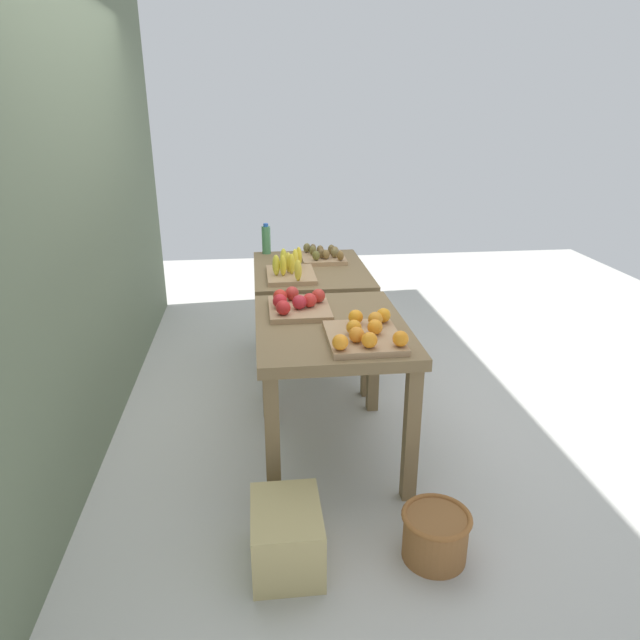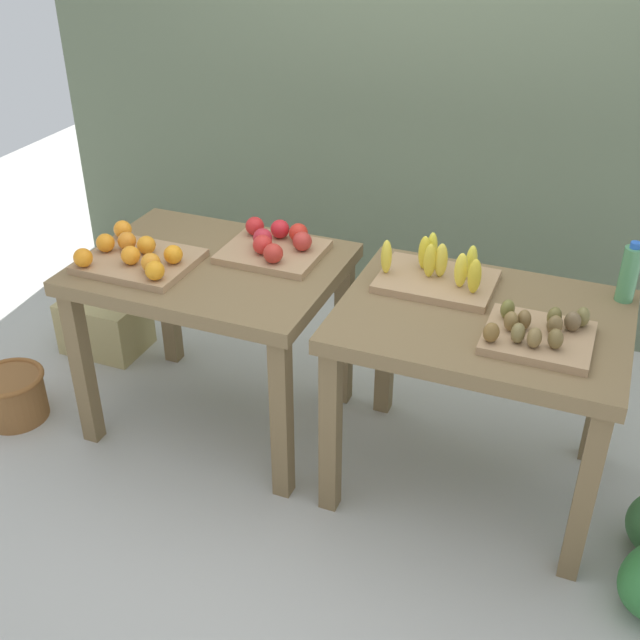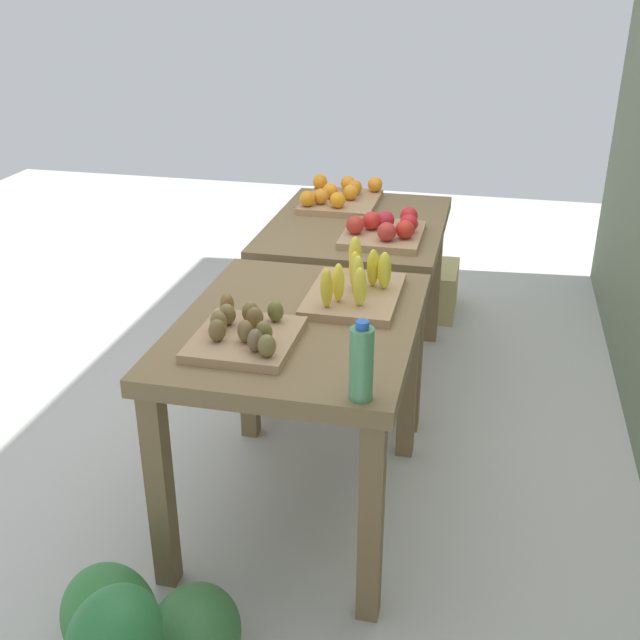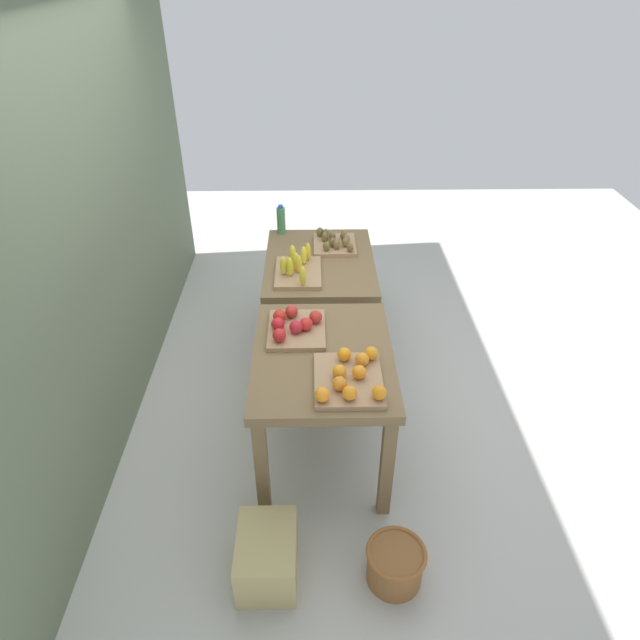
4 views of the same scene
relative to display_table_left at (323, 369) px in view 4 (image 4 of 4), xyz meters
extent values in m
plane|color=#B4B3AC|center=(0.56, 0.00, -0.68)|extent=(8.00, 8.00, 0.00)
cube|color=#5D6A51|center=(0.56, 1.35, 0.82)|extent=(4.40, 0.12, 3.00)
cube|color=brown|center=(0.00, 0.00, 0.09)|extent=(1.04, 0.80, 0.06)
cube|color=brown|center=(-0.46, -0.34, -0.31)|extent=(0.07, 0.07, 0.73)
cube|color=brown|center=(0.46, -0.34, -0.31)|extent=(0.07, 0.07, 0.73)
cube|color=brown|center=(-0.46, 0.34, -0.31)|extent=(0.07, 0.07, 0.73)
cube|color=brown|center=(0.46, 0.34, -0.31)|extent=(0.07, 0.07, 0.73)
cube|color=brown|center=(1.12, 0.00, 0.09)|extent=(1.04, 0.80, 0.06)
cube|color=brown|center=(0.66, -0.34, -0.31)|extent=(0.07, 0.07, 0.73)
cube|color=brown|center=(1.58, -0.34, -0.31)|extent=(0.07, 0.07, 0.73)
cube|color=brown|center=(0.66, 0.34, -0.31)|extent=(0.07, 0.07, 0.73)
cube|color=brown|center=(1.58, 0.34, -0.31)|extent=(0.07, 0.07, 0.73)
cube|color=#A6825C|center=(-0.25, -0.13, 0.13)|extent=(0.44, 0.36, 0.03)
sphere|color=orange|center=(-0.10, -0.12, 0.19)|extent=(0.10, 0.10, 0.08)
sphere|color=orange|center=(-0.25, -0.19, 0.19)|extent=(0.10, 0.10, 0.08)
sphere|color=orange|center=(-0.34, -0.08, 0.19)|extent=(0.11, 0.11, 0.08)
sphere|color=orange|center=(-0.41, -0.13, 0.19)|extent=(0.08, 0.08, 0.08)
sphere|color=orange|center=(-0.42, 0.01, 0.19)|extent=(0.08, 0.08, 0.08)
sphere|color=orange|center=(-0.14, -0.21, 0.19)|extent=(0.10, 0.10, 0.08)
sphere|color=orange|center=(-0.25, -0.08, 0.19)|extent=(0.08, 0.08, 0.08)
sphere|color=orange|center=(-0.41, -0.27, 0.19)|extent=(0.11, 0.11, 0.08)
sphere|color=orange|center=(-0.09, -0.26, 0.19)|extent=(0.08, 0.08, 0.08)
cube|color=#A6825C|center=(0.21, 0.15, 0.13)|extent=(0.40, 0.34, 0.03)
sphere|color=red|center=(0.19, 0.10, 0.19)|extent=(0.11, 0.11, 0.08)
sphere|color=red|center=(0.28, 0.26, 0.19)|extent=(0.11, 0.11, 0.08)
sphere|color=#BD322B|center=(0.33, 0.18, 0.19)|extent=(0.10, 0.10, 0.08)
sphere|color=red|center=(0.08, 0.25, 0.19)|extent=(0.11, 0.11, 0.08)
sphere|color=red|center=(0.16, 0.15, 0.19)|extent=(0.11, 0.11, 0.08)
sphere|color=red|center=(0.27, 0.04, 0.19)|extent=(0.11, 0.11, 0.08)
sphere|color=red|center=(0.19, 0.26, 0.19)|extent=(0.11, 0.11, 0.08)
cube|color=#A6825C|center=(0.90, 0.15, 0.13)|extent=(0.44, 0.32, 0.03)
ellipsoid|color=yellow|center=(0.71, 0.12, 0.22)|extent=(0.06, 0.06, 0.14)
ellipsoid|color=yellow|center=(1.00, 0.11, 0.22)|extent=(0.06, 0.05, 0.14)
ellipsoid|color=yellow|center=(0.87, 0.15, 0.22)|extent=(0.07, 0.07, 0.14)
ellipsoid|color=yellow|center=(0.83, 0.21, 0.22)|extent=(0.06, 0.06, 0.14)
ellipsoid|color=yellow|center=(1.02, 0.19, 0.22)|extent=(0.06, 0.06, 0.14)
ellipsoid|color=yellow|center=(0.85, 0.25, 0.22)|extent=(0.04, 0.05, 0.14)
ellipsoid|color=yellow|center=(0.91, 0.17, 0.22)|extent=(0.06, 0.06, 0.14)
ellipsoid|color=yellow|center=(1.06, 0.09, 0.22)|extent=(0.06, 0.06, 0.14)
cube|color=#A6825C|center=(1.33, -0.12, 0.13)|extent=(0.36, 0.32, 0.03)
ellipsoid|color=brown|center=(1.43, -0.05, 0.19)|extent=(0.06, 0.05, 0.07)
ellipsoid|color=brown|center=(1.37, -0.04, 0.19)|extent=(0.07, 0.07, 0.07)
ellipsoid|color=brown|center=(1.39, -0.19, 0.19)|extent=(0.07, 0.07, 0.07)
ellipsoid|color=brown|center=(1.38, -0.10, 0.19)|extent=(0.07, 0.07, 0.07)
ellipsoid|color=brown|center=(1.27, -0.20, 0.19)|extent=(0.05, 0.06, 0.07)
ellipsoid|color=brown|center=(1.23, -0.13, 0.19)|extent=(0.07, 0.07, 0.07)
ellipsoid|color=brown|center=(1.27, -0.10, 0.19)|extent=(0.06, 0.06, 0.07)
ellipsoid|color=brown|center=(1.21, -0.05, 0.19)|extent=(0.06, 0.07, 0.07)
ellipsoid|color=brown|center=(1.32, -0.21, 0.19)|extent=(0.06, 0.06, 0.07)
ellipsoid|color=brown|center=(1.46, -0.01, 0.19)|extent=(0.06, 0.06, 0.07)
ellipsoid|color=brown|center=(1.19, -0.23, 0.19)|extent=(0.07, 0.07, 0.07)
cylinder|color=#4C8C59|center=(1.58, 0.30, 0.23)|extent=(0.07, 0.07, 0.21)
cylinder|color=blue|center=(1.58, 0.30, 0.34)|extent=(0.04, 0.04, 0.02)
ellipsoid|color=#2F6A32|center=(2.14, -0.22, -0.56)|extent=(0.33, 0.28, 0.24)
ellipsoid|color=#366C37|center=(1.89, -0.12, -0.54)|extent=(0.34, 0.30, 0.27)
ellipsoid|color=#2F7435|center=(1.90, -0.38, -0.54)|extent=(0.45, 0.45, 0.28)
ellipsoid|color=#276A34|center=(2.14, -0.22, -0.32)|extent=(0.28, 0.23, 0.23)
cylinder|color=brown|center=(-0.88, -0.35, -0.57)|extent=(0.28, 0.28, 0.22)
torus|color=brown|center=(-0.88, -0.35, -0.46)|extent=(0.31, 0.31, 0.02)
cube|color=tan|center=(-0.84, 0.30, -0.53)|extent=(0.40, 0.30, 0.28)
camera|label=1|loc=(-2.82, 0.38, 1.21)|focal=32.12mm
camera|label=2|loc=(1.48, -2.49, 1.56)|focal=44.03mm
camera|label=3|loc=(3.42, 0.60, 1.22)|focal=43.39mm
camera|label=4|loc=(-2.48, 0.06, 2.04)|focal=30.94mm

